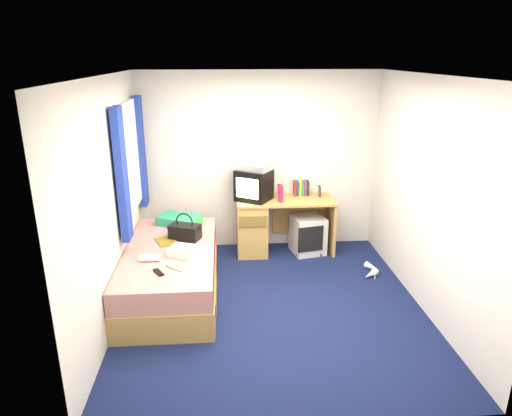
{
  "coord_description": "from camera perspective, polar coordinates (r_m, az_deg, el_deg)",
  "views": [
    {
      "loc": [
        -0.49,
        -4.32,
        2.59
      ],
      "look_at": [
        -0.12,
        0.7,
        0.88
      ],
      "focal_mm": 32.0,
      "sensor_mm": 36.0,
      "label": 1
    }
  ],
  "objects": [
    {
      "name": "handbag",
      "position": [
        5.36,
        -8.88,
        -2.91
      ],
      "size": [
        0.39,
        0.3,
        0.32
      ],
      "rotation": [
        0.0,
        0.0,
        -0.36
      ],
      "color": "black",
      "rests_on": "bed"
    },
    {
      "name": "storage_cube",
      "position": [
        6.25,
        6.49,
        -3.32
      ],
      "size": [
        0.48,
        0.48,
        0.51
      ],
      "primitive_type": "cube",
      "rotation": [
        0.0,
        0.0,
        0.21
      ],
      "color": "silver",
      "rests_on": "ground"
    },
    {
      "name": "vcr",
      "position": [
        5.94,
        -0.26,
        5.21
      ],
      "size": [
        0.54,
        0.5,
        0.08
      ],
      "primitive_type": "cube",
      "rotation": [
        0.0,
        0.0,
        -0.58
      ],
      "color": "silver",
      "rests_on": "crt_tv"
    },
    {
      "name": "book_row",
      "position": [
        6.26,
        5.65,
        2.51
      ],
      "size": [
        0.2,
        0.13,
        0.2
      ],
      "color": "maroon",
      "rests_on": "desk"
    },
    {
      "name": "ground",
      "position": [
        5.06,
        1.95,
        -12.06
      ],
      "size": [
        3.4,
        3.4,
        0.0
      ],
      "primitive_type": "plane",
      "color": "#0C1438",
      "rests_on": "ground"
    },
    {
      "name": "crt_tv",
      "position": [
        6.0,
        -0.28,
        2.91
      ],
      "size": [
        0.55,
        0.54,
        0.41
      ],
      "rotation": [
        0.0,
        0.0,
        -0.54
      ],
      "color": "black",
      "rests_on": "desk"
    },
    {
      "name": "aerosol_can",
      "position": [
        6.07,
        2.84,
        1.98
      ],
      "size": [
        0.05,
        0.05,
        0.19
      ],
      "primitive_type": "cylinder",
      "rotation": [
        0.0,
        0.0,
        0.01
      ],
      "color": "silver",
      "rests_on": "desk"
    },
    {
      "name": "white_heels",
      "position": [
        5.87,
        14.25,
        -7.64
      ],
      "size": [
        0.3,
        0.41,
        0.09
      ],
      "color": "silver",
      "rests_on": "ground"
    },
    {
      "name": "pillow",
      "position": [
        5.84,
        -9.51,
        -1.51
      ],
      "size": [
        0.6,
        0.51,
        0.11
      ],
      "primitive_type": "cube",
      "rotation": [
        0.0,
        0.0,
        -0.42
      ],
      "color": "teal",
      "rests_on": "bed"
    },
    {
      "name": "window_assembly",
      "position": [
        5.45,
        -15.39,
        5.66
      ],
      "size": [
        0.11,
        1.42,
        1.4
      ],
      "color": "silver",
      "rests_on": "room_shell"
    },
    {
      "name": "picture_frame",
      "position": [
        6.26,
        7.93,
        2.14
      ],
      "size": [
        0.02,
        0.12,
        0.14
      ],
      "primitive_type": "cube",
      "rotation": [
        0.0,
        0.0,
        -0.03
      ],
      "color": "#321D10",
      "rests_on": "desk"
    },
    {
      "name": "pink_water_bottle",
      "position": [
        5.94,
        3.09,
        1.78
      ],
      "size": [
        0.09,
        0.09,
        0.22
      ],
      "primitive_type": "cylinder",
      "rotation": [
        0.0,
        0.0,
        -0.35
      ],
      "color": "#DB1F47",
      "rests_on": "desk"
    },
    {
      "name": "bed",
      "position": [
        5.27,
        -10.54,
        -7.76
      ],
      "size": [
        1.01,
        2.0,
        0.54
      ],
      "color": "tan",
      "rests_on": "ground"
    },
    {
      "name": "magazine",
      "position": [
        5.34,
        -11.14,
        -4.1
      ],
      "size": [
        0.3,
        0.34,
        0.01
      ],
      "primitive_type": "cube",
      "rotation": [
        0.0,
        0.0,
        0.38
      ],
      "color": "gold",
      "rests_on": "bed"
    },
    {
      "name": "desk",
      "position": [
        6.18,
        1.08,
        -1.96
      ],
      "size": [
        1.3,
        0.55,
        0.75
      ],
      "color": "tan",
      "rests_on": "ground"
    },
    {
      "name": "colour_swatch_fan",
      "position": [
        4.7,
        -10.11,
        -7.34
      ],
      "size": [
        0.21,
        0.19,
        0.01
      ],
      "primitive_type": "cube",
      "rotation": [
        0.0,
        0.0,
        -0.71
      ],
      "color": "gold",
      "rests_on": "bed"
    },
    {
      "name": "remote_control",
      "position": [
        4.62,
        -12.1,
        -7.88
      ],
      "size": [
        0.12,
        0.16,
        0.02
      ],
      "primitive_type": "cube",
      "rotation": [
        0.0,
        0.0,
        0.53
      ],
      "color": "black",
      "rests_on": "bed"
    },
    {
      "name": "towel",
      "position": [
        4.96,
        -9.16,
        -5.36
      ],
      "size": [
        0.34,
        0.31,
        0.09
      ],
      "primitive_type": "cube",
      "rotation": [
        0.0,
        0.0,
        -0.37
      ],
      "color": "silver",
      "rests_on": "bed"
    },
    {
      "name": "water_bottle",
      "position": [
        4.88,
        -13.11,
        -6.14
      ],
      "size": [
        0.2,
        0.08,
        0.07
      ],
      "primitive_type": "cylinder",
      "rotation": [
        0.0,
        1.57,
        -0.03
      ],
      "color": "silver",
      "rests_on": "bed"
    },
    {
      "name": "room_shell",
      "position": [
        4.49,
        2.15,
        4.06
      ],
      "size": [
        3.4,
        3.4,
        3.4
      ],
      "color": "white",
      "rests_on": "ground"
    }
  ]
}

